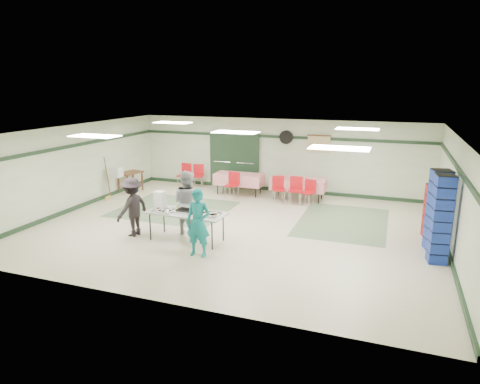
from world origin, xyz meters
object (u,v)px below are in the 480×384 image
(office_printer, at_px, (115,172))
(broom, at_px, (108,178))
(chair_loose_b, at_px, (185,173))
(volunteer_grey, at_px, (187,203))
(dining_table_b, at_px, (239,179))
(chair_b, at_px, (279,187))
(chair_d, at_px, (233,182))
(crate_stack_red, at_px, (434,212))
(crate_stack_blue_a, at_px, (438,211))
(volunteer_dark, at_px, (132,207))
(dining_table_a, at_px, (298,184))
(printer_table, at_px, (130,175))
(chair_c, at_px, (309,190))
(serving_table, at_px, (186,214))
(chair_a, at_px, (296,187))
(chair_loose_a, at_px, (198,173))
(crate_stack_blue_b, at_px, (441,220))
(volunteer_teal, at_px, (198,223))

(office_printer, relative_size, broom, 0.30)
(chair_loose_b, bearing_deg, volunteer_grey, -55.29)
(dining_table_b, distance_m, chair_b, 1.74)
(office_printer, bearing_deg, volunteer_grey, -39.41)
(chair_d, relative_size, crate_stack_red, 0.64)
(chair_b, bearing_deg, office_printer, 169.87)
(chair_d, bearing_deg, crate_stack_blue_a, -18.70)
(volunteer_dark, bearing_deg, dining_table_a, 158.36)
(volunteer_dark, distance_m, printer_table, 4.95)
(volunteer_dark, xyz_separation_m, chair_loose_b, (-1.21, 5.39, -0.21))
(chair_c, height_order, crate_stack_blue_a, crate_stack_blue_a)
(serving_table, height_order, volunteer_dark, volunteer_dark)
(serving_table, height_order, chair_a, chair_a)
(chair_loose_a, height_order, crate_stack_blue_a, crate_stack_blue_a)
(chair_d, relative_size, broom, 0.61)
(serving_table, height_order, dining_table_a, dining_table_a)
(volunteer_grey, height_order, chair_loose_a, volunteer_grey)
(dining_table_b, bearing_deg, crate_stack_blue_a, -29.29)
(chair_c, relative_size, chair_loose_a, 0.96)
(serving_table, bearing_deg, volunteer_dark, -172.87)
(serving_table, bearing_deg, dining_table_a, 71.82)
(dining_table_b, distance_m, office_printer, 4.42)
(dining_table_a, xyz_separation_m, chair_loose_a, (-4.08, 0.48, -0.02))
(chair_a, distance_m, printer_table, 6.21)
(chair_b, xyz_separation_m, chair_loose_b, (-3.99, 0.86, 0.03))
(crate_stack_blue_b, xyz_separation_m, printer_table, (-10.30, 3.26, -0.38))
(chair_loose_a, distance_m, crate_stack_blue_a, 9.14)
(serving_table, xyz_separation_m, chair_b, (1.27, 4.39, -0.17))
(volunteer_teal, relative_size, chair_c, 1.88)
(volunteer_dark, xyz_separation_m, chair_b, (2.78, 4.53, -0.24))
(dining_table_b, height_order, chair_loose_a, chair_loose_a)
(volunteer_dark, distance_m, dining_table_a, 6.09)
(volunteer_grey, relative_size, dining_table_a, 0.93)
(chair_loose_b, distance_m, crate_stack_blue_b, 9.84)
(crate_stack_blue_b, bearing_deg, chair_a, 137.74)
(chair_a, distance_m, crate_stack_blue_a, 5.06)
(chair_b, relative_size, chair_loose_a, 1.00)
(chair_b, distance_m, crate_stack_blue_b, 6.02)
(volunteer_dark, xyz_separation_m, chair_a, (3.37, 4.54, -0.23))
(crate_stack_blue_b, xyz_separation_m, office_printer, (-10.30, 2.36, -0.10))
(chair_a, height_order, crate_stack_blue_a, crate_stack_blue_a)
(crate_stack_blue_b, distance_m, office_printer, 10.57)
(crate_stack_blue_b, relative_size, broom, 1.36)
(dining_table_b, bearing_deg, dining_table_a, -0.62)
(chair_b, distance_m, chair_loose_a, 3.68)
(volunteer_dark, bearing_deg, chair_b, 159.99)
(serving_table, bearing_deg, crate_stack_blue_b, 8.33)
(volunteer_dark, relative_size, chair_b, 1.77)
(dining_table_b, xyz_separation_m, chair_loose_a, (-1.88, 0.48, -0.02))
(volunteer_grey, height_order, crate_stack_blue_b, crate_stack_blue_b)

